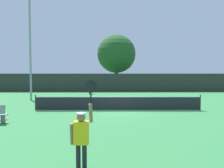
# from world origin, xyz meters

# --- Properties ---
(ground_plane) EXTENTS (120.00, 120.00, 0.00)m
(ground_plane) POSITION_xyz_m (0.00, 0.00, 0.00)
(ground_plane) COLOR #2D723D
(tennis_net) EXTENTS (11.22, 0.08, 1.07)m
(tennis_net) POSITION_xyz_m (0.00, 0.00, 0.51)
(tennis_net) COLOR #232328
(tennis_net) RESTS_ON ground
(perimeter_fence) EXTENTS (32.45, 0.12, 2.33)m
(perimeter_fence) POSITION_xyz_m (0.00, 14.95, 1.17)
(perimeter_fence) COLOR #2D332D
(perimeter_fence) RESTS_ON ground
(player_serving) EXTENTS (0.67, 0.39, 2.45)m
(player_serving) POSITION_xyz_m (-1.24, -10.25, 1.07)
(player_serving) COLOR yellow
(player_serving) RESTS_ON ground
(player_receiving) EXTENTS (0.57, 0.23, 1.56)m
(player_receiving) POSITION_xyz_m (-2.87, 11.72, 0.95)
(player_receiving) COLOR white
(player_receiving) RESTS_ON ground
(tennis_ball) EXTENTS (0.07, 0.07, 0.07)m
(tennis_ball) POSITION_xyz_m (0.14, 1.53, 0.03)
(tennis_ball) COLOR #CCE033
(tennis_ball) RESTS_ON ground
(spare_racket) EXTENTS (0.28, 0.52, 0.04)m
(spare_racket) POSITION_xyz_m (-6.26, -3.25, 0.02)
(spare_racket) COLOR black
(spare_racket) RESTS_ON ground
(light_pole) EXTENTS (1.18, 0.28, 9.45)m
(light_pole) POSITION_xyz_m (-7.75, 5.80, 5.30)
(light_pole) COLOR gray
(light_pole) RESTS_ON ground
(large_tree) EXTENTS (5.80, 5.80, 8.15)m
(large_tree) POSITION_xyz_m (0.39, 20.85, 5.24)
(large_tree) COLOR brown
(large_tree) RESTS_ON ground
(parked_car_near) EXTENTS (1.97, 4.23, 1.69)m
(parked_car_near) POSITION_xyz_m (5.96, 20.76, 0.78)
(parked_car_near) COLOR red
(parked_car_near) RESTS_ON ground
(parked_car_mid) EXTENTS (2.42, 4.41, 1.69)m
(parked_car_mid) POSITION_xyz_m (9.85, 21.41, 0.78)
(parked_car_mid) COLOR red
(parked_car_mid) RESTS_ON ground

